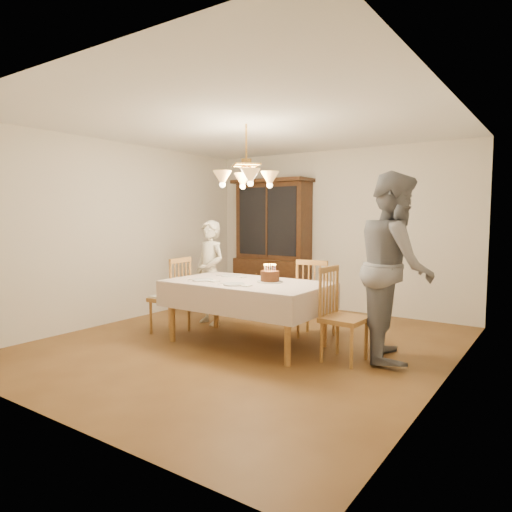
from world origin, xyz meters
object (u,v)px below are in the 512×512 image
Objects in this scene: dining_table at (247,288)px; birthday_cake at (270,277)px; chair_far_side at (316,303)px; china_hutch at (272,245)px; elderly_woman at (210,273)px.

dining_table is 6.33× the size of birthday_cake.
dining_table is at bearing -125.86° from chair_far_side.
birthday_cake reaches higher than dining_table.
china_hutch reaches higher than elderly_woman.
china_hutch is at bearing 103.50° from elderly_woman.
birthday_cake is (-0.29, -0.64, 0.38)m from chair_far_side.
china_hutch is 2.53m from birthday_cake.
china_hutch reaches higher than chair_far_side.
elderly_woman reaches higher than birthday_cake.
elderly_woman is at bearing 151.98° from dining_table.
chair_far_side is (0.54, 0.75, -0.24)m from dining_table.
birthday_cake is at bearing -6.39° from elderly_woman.
chair_far_side is 0.68× the size of elderly_woman.
chair_far_side is 0.80m from birthday_cake.
china_hutch is 2.16× the size of chair_far_side.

